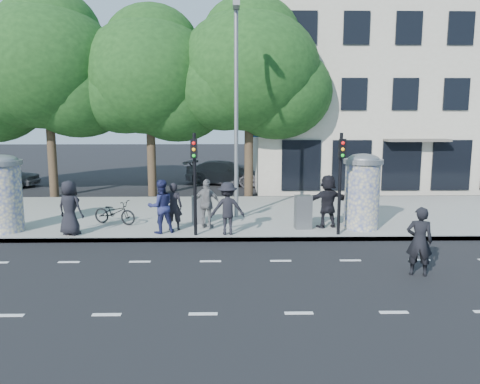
{
  "coord_description": "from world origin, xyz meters",
  "views": [
    {
      "loc": [
        0.59,
        -11.41,
        4.05
      ],
      "look_at": [
        0.88,
        3.5,
        1.66
      ],
      "focal_mm": 35.0,
      "sensor_mm": 36.0,
      "label": 1
    }
  ],
  "objects_px": {
    "ped_c": "(161,206)",
    "cabinet_left": "(198,210)",
    "ped_e": "(207,204)",
    "bicycle": "(115,212)",
    "ad_column_left": "(3,192)",
    "car_left": "(4,175)",
    "car_right": "(225,173)",
    "traffic_pole_near": "(195,174)",
    "ped_b": "(174,206)",
    "ped_f": "(327,201)",
    "street_lamp": "(236,97)",
    "man_road": "(419,241)",
    "ped_a": "(70,208)",
    "traffic_pole_far": "(341,173)",
    "cabinet_right": "(303,212)",
    "ped_d": "(228,208)",
    "ad_column_right": "(362,190)"
  },
  "relations": [
    {
      "from": "traffic_pole_near",
      "to": "cabinet_right",
      "type": "xyz_separation_m",
      "value": [
        3.73,
        0.9,
        -1.49
      ]
    },
    {
      "from": "ad_column_right",
      "to": "ped_a",
      "type": "distance_m",
      "value": 10.02
    },
    {
      "from": "traffic_pole_far",
      "to": "ped_e",
      "type": "xyz_separation_m",
      "value": [
        -4.46,
        1.04,
        -1.2
      ]
    },
    {
      "from": "ad_column_left",
      "to": "ped_e",
      "type": "relative_size",
      "value": 1.51
    },
    {
      "from": "ped_e",
      "to": "ped_b",
      "type": "bearing_deg",
      "value": 31.82
    },
    {
      "from": "ped_b",
      "to": "ped_f",
      "type": "relative_size",
      "value": 0.88
    },
    {
      "from": "ped_c",
      "to": "cabinet_left",
      "type": "xyz_separation_m",
      "value": [
        1.17,
        1.39,
        -0.4
      ]
    },
    {
      "from": "ad_column_left",
      "to": "ped_b",
      "type": "height_order",
      "value": "ad_column_left"
    },
    {
      "from": "street_lamp",
      "to": "ped_b",
      "type": "distance_m",
      "value": 4.86
    },
    {
      "from": "ad_column_left",
      "to": "ped_b",
      "type": "distance_m",
      "value": 5.82
    },
    {
      "from": "street_lamp",
      "to": "ped_a",
      "type": "xyz_separation_m",
      "value": [
        -5.58,
        -2.66,
        -3.72
      ]
    },
    {
      "from": "traffic_pole_near",
      "to": "ped_c",
      "type": "relative_size",
      "value": 1.86
    },
    {
      "from": "bicycle",
      "to": "car_right",
      "type": "height_order",
      "value": "car_right"
    },
    {
      "from": "ped_e",
      "to": "cabinet_left",
      "type": "distance_m",
      "value": 0.91
    },
    {
      "from": "ad_column_right",
      "to": "bicycle",
      "type": "height_order",
      "value": "ad_column_right"
    },
    {
      "from": "cabinet_left",
      "to": "car_right",
      "type": "distance_m",
      "value": 11.24
    },
    {
      "from": "ped_a",
      "to": "ped_e",
      "type": "height_order",
      "value": "ped_a"
    },
    {
      "from": "street_lamp",
      "to": "cabinet_left",
      "type": "height_order",
      "value": "street_lamp"
    },
    {
      "from": "man_road",
      "to": "bicycle",
      "type": "relative_size",
      "value": 1.07
    },
    {
      "from": "cabinet_left",
      "to": "traffic_pole_far",
      "type": "bearing_deg",
      "value": -25.64
    },
    {
      "from": "ped_e",
      "to": "ped_f",
      "type": "bearing_deg",
      "value": -159.31
    },
    {
      "from": "car_right",
      "to": "cabinet_left",
      "type": "bearing_deg",
      "value": -165.12
    },
    {
      "from": "traffic_pole_far",
      "to": "street_lamp",
      "type": "bearing_deg",
      "value": 140.12
    },
    {
      "from": "street_lamp",
      "to": "ped_b",
      "type": "height_order",
      "value": "street_lamp"
    },
    {
      "from": "ped_c",
      "to": "cabinet_left",
      "type": "height_order",
      "value": "ped_c"
    },
    {
      "from": "cabinet_right",
      "to": "traffic_pole_far",
      "type": "bearing_deg",
      "value": -45.45
    },
    {
      "from": "car_left",
      "to": "ped_f",
      "type": "bearing_deg",
      "value": -118.25
    },
    {
      "from": "ped_c",
      "to": "ped_d",
      "type": "distance_m",
      "value": 2.28
    },
    {
      "from": "ped_c",
      "to": "car_left",
      "type": "bearing_deg",
      "value": -70.81
    },
    {
      "from": "ped_e",
      "to": "traffic_pole_near",
      "type": "bearing_deg",
      "value": 91.69
    },
    {
      "from": "ped_e",
      "to": "car_left",
      "type": "relative_size",
      "value": 0.44
    },
    {
      "from": "traffic_pole_far",
      "to": "ped_d",
      "type": "bearing_deg",
      "value": 177.83
    },
    {
      "from": "ped_a",
      "to": "ped_e",
      "type": "xyz_separation_m",
      "value": [
        4.53,
        0.86,
        -0.05
      ]
    },
    {
      "from": "traffic_pole_far",
      "to": "ped_e",
      "type": "relative_size",
      "value": 1.94
    },
    {
      "from": "ped_e",
      "to": "ped_d",
      "type": "bearing_deg",
      "value": 149.2
    },
    {
      "from": "street_lamp",
      "to": "man_road",
      "type": "relative_size",
      "value": 4.44
    },
    {
      "from": "ped_e",
      "to": "bicycle",
      "type": "height_order",
      "value": "ped_e"
    },
    {
      "from": "bicycle",
      "to": "cabinet_left",
      "type": "bearing_deg",
      "value": -69.43
    },
    {
      "from": "ped_c",
      "to": "ped_e",
      "type": "distance_m",
      "value": 1.67
    },
    {
      "from": "ped_d",
      "to": "man_road",
      "type": "height_order",
      "value": "ped_d"
    },
    {
      "from": "ad_column_left",
      "to": "cabinet_left",
      "type": "distance_m",
      "value": 6.72
    },
    {
      "from": "ped_e",
      "to": "cabinet_left",
      "type": "height_order",
      "value": "ped_e"
    },
    {
      "from": "ad_column_left",
      "to": "cabinet_left",
      "type": "height_order",
      "value": "ad_column_left"
    },
    {
      "from": "ped_c",
      "to": "cabinet_left",
      "type": "bearing_deg",
      "value": -153.37
    },
    {
      "from": "traffic_pole_far",
      "to": "ad_column_left",
      "type": "bearing_deg",
      "value": 176.45
    },
    {
      "from": "ped_b",
      "to": "cabinet_right",
      "type": "bearing_deg",
      "value": -176.35
    },
    {
      "from": "ped_c",
      "to": "man_road",
      "type": "height_order",
      "value": "ped_c"
    },
    {
      "from": "street_lamp",
      "to": "ped_d",
      "type": "relative_size",
      "value": 4.52
    },
    {
      "from": "cabinet_left",
      "to": "car_left",
      "type": "distance_m",
      "value": 16.08
    },
    {
      "from": "man_road",
      "to": "traffic_pole_far",
      "type": "bearing_deg",
      "value": -55.95
    }
  ]
}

